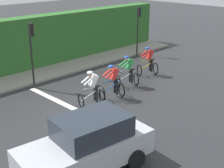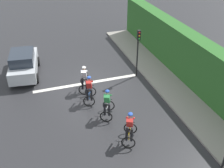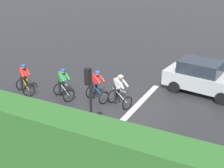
# 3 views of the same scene
# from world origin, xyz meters

# --- Properties ---
(ground_plane) EXTENTS (80.00, 80.00, 0.00)m
(ground_plane) POSITION_xyz_m (0.00, 0.00, 0.00)
(ground_plane) COLOR #28282B
(sidewalk_kerb) EXTENTS (2.80, 20.79, 0.12)m
(sidewalk_kerb) POSITION_xyz_m (-5.30, 2.00, 0.06)
(sidewalk_kerb) COLOR gray
(sidewalk_kerb) RESTS_ON ground
(stone_wall_low) EXTENTS (0.44, 20.79, 0.61)m
(stone_wall_low) POSITION_xyz_m (-6.20, 2.00, 0.30)
(stone_wall_low) COLOR gray
(stone_wall_low) RESTS_ON ground
(hedge_wall) EXTENTS (1.10, 20.79, 3.15)m
(hedge_wall) POSITION_xyz_m (-6.50, 2.00, 1.58)
(hedge_wall) COLOR #2D6628
(hedge_wall) RESTS_ON ground
(road_marking_stop_line) EXTENTS (7.00, 0.30, 0.01)m
(road_marking_stop_line) POSITION_xyz_m (0.00, -0.25, 0.00)
(road_marking_stop_line) COLOR silver
(road_marking_stop_line) RESTS_ON ground
(cyclist_lead) EXTENTS (1.10, 1.27, 1.66)m
(cyclist_lead) POSITION_xyz_m (-0.63, 5.72, 0.80)
(cyclist_lead) COLOR black
(cyclist_lead) RESTS_ON ground
(cyclist_second) EXTENTS (1.08, 1.27, 1.66)m
(cyclist_second) POSITION_xyz_m (-0.21, 3.53, 0.80)
(cyclist_second) COLOR black
(cyclist_second) RESTS_ON ground
(cyclist_mid) EXTENTS (1.00, 1.24, 1.66)m
(cyclist_mid) POSITION_xyz_m (0.34, 1.85, 0.80)
(cyclist_mid) COLOR black
(cyclist_mid) RESTS_ON ground
(cyclist_fourth) EXTENTS (0.99, 1.24, 1.66)m
(cyclist_fourth) POSITION_xyz_m (0.34, 0.57, 0.80)
(cyclist_fourth) COLOR black
(cyclist_fourth) RESTS_ON ground
(car_silver) EXTENTS (2.25, 4.27, 1.76)m
(car_silver) POSITION_xyz_m (3.79, -2.70, 0.87)
(car_silver) COLOR #B7BCC1
(car_silver) RESTS_ON ground
(traffic_light_near_crossing) EXTENTS (0.22, 0.31, 3.34)m
(traffic_light_near_crossing) POSITION_xyz_m (-3.44, -0.04, 2.22)
(traffic_light_near_crossing) COLOR black
(traffic_light_near_crossing) RESTS_ON ground
(traffic_light_far_junction) EXTENTS (0.22, 0.31, 3.34)m
(traffic_light_far_junction) POSITION_xyz_m (-3.90, 8.60, 2.22)
(traffic_light_far_junction) COLOR black
(traffic_light_far_junction) RESTS_ON ground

